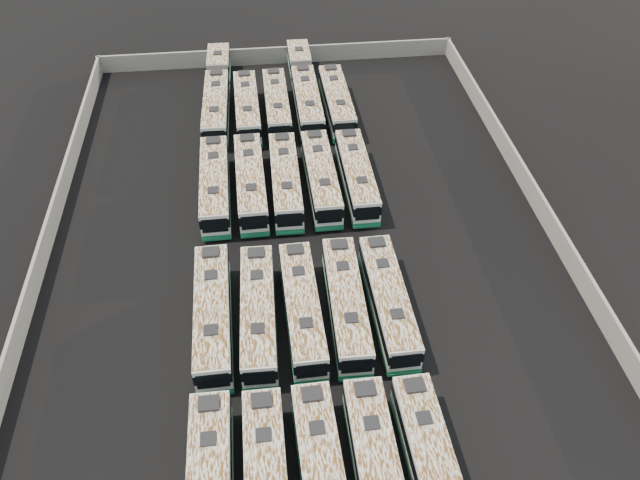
{
  "coord_description": "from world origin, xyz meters",
  "views": [
    {
      "loc": [
        -3.06,
        -38.48,
        38.14
      ],
      "look_at": [
        1.39,
        0.54,
        1.6
      ],
      "focal_mm": 35.0,
      "sensor_mm": 36.0,
      "label": 1
    }
  ],
  "objects_px": {
    "bus_midfront_far_right": "(388,300)",
    "bus_midfront_center": "(302,309)",
    "bus_midback_right": "(321,177)",
    "bus_midback_far_right": "(357,176)",
    "bus_front_far_right": "(432,468)",
    "bus_midfront_right": "(346,304)",
    "bus_midback_left": "(251,182)",
    "bus_back_far_left": "(217,93)",
    "bus_midback_far_left": "(215,185)",
    "bus_back_far_right": "(337,102)",
    "bus_midback_center": "(286,181)",
    "bus_front_right": "(378,475)",
    "bus_midfront_far_left": "(213,315)",
    "bus_back_left": "(247,108)",
    "bus_back_right": "(305,88)",
    "bus_front_center": "(323,480)",
    "bus_back_center": "(277,105)",
    "bus_midfront_left": "(258,314)"
  },
  "relations": [
    {
      "from": "bus_front_far_right",
      "to": "bus_midback_left",
      "type": "height_order",
      "value": "bus_midback_left"
    },
    {
      "from": "bus_front_far_right",
      "to": "bus_midback_center",
      "type": "height_order",
      "value": "bus_midback_center"
    },
    {
      "from": "bus_midfront_far_left",
      "to": "bus_midback_right",
      "type": "xyz_separation_m",
      "value": [
        10.11,
        16.14,
        -0.03
      ]
    },
    {
      "from": "bus_midback_far_left",
      "to": "bus_back_far_left",
      "type": "bearing_deg",
      "value": 89.02
    },
    {
      "from": "bus_midback_center",
      "to": "bus_back_far_right",
      "type": "bearing_deg",
      "value": 64.48
    },
    {
      "from": "bus_midback_center",
      "to": "bus_back_left",
      "type": "bearing_deg",
      "value": 104.0
    },
    {
      "from": "bus_front_far_right",
      "to": "bus_back_center",
      "type": "xyz_separation_m",
      "value": [
        -6.82,
        43.95,
        -0.01
      ]
    },
    {
      "from": "bus_midfront_far_left",
      "to": "bus_midback_far_left",
      "type": "xyz_separation_m",
      "value": [
        -0.0,
        16.07,
        -0.01
      ]
    },
    {
      "from": "bus_front_far_right",
      "to": "bus_midfront_right",
      "type": "bearing_deg",
      "value": 102.14
    },
    {
      "from": "bus_midback_center",
      "to": "bus_back_center",
      "type": "relative_size",
      "value": 1.03
    },
    {
      "from": "bus_midback_far_left",
      "to": "bus_back_far_left",
      "type": "relative_size",
      "value": 0.64
    },
    {
      "from": "bus_midback_far_left",
      "to": "bus_back_far_right",
      "type": "height_order",
      "value": "bus_midback_far_left"
    },
    {
      "from": "bus_midback_far_left",
      "to": "bus_midback_far_right",
      "type": "distance_m",
      "value": 13.57
    },
    {
      "from": "bus_midback_left",
      "to": "bus_back_center",
      "type": "bearing_deg",
      "value": 75.44
    },
    {
      "from": "bus_midfront_far_left",
      "to": "bus_midfront_right",
      "type": "height_order",
      "value": "bus_midfront_far_left"
    },
    {
      "from": "bus_midback_center",
      "to": "bus_front_center",
      "type": "bearing_deg",
      "value": -89.21
    },
    {
      "from": "bus_midback_center",
      "to": "bus_front_right",
      "type": "bearing_deg",
      "value": -82.81
    },
    {
      "from": "bus_midfront_right",
      "to": "bus_midback_left",
      "type": "bearing_deg",
      "value": 114.13
    },
    {
      "from": "bus_midfront_right",
      "to": "bus_midback_left",
      "type": "xyz_separation_m",
      "value": [
        -6.83,
        16.14,
        0.05
      ]
    },
    {
      "from": "bus_midfront_far_right",
      "to": "bus_midfront_center",
      "type": "bearing_deg",
      "value": 179.8
    },
    {
      "from": "bus_midfront_far_left",
      "to": "bus_back_center",
      "type": "distance_m",
      "value": 30.81
    },
    {
      "from": "bus_front_right",
      "to": "bus_midfront_left",
      "type": "relative_size",
      "value": 1.01
    },
    {
      "from": "bus_midfront_left",
      "to": "bus_back_center",
      "type": "distance_m",
      "value": 30.48
    },
    {
      "from": "bus_midback_center",
      "to": "bus_back_left",
      "type": "relative_size",
      "value": 1.02
    },
    {
      "from": "bus_midfront_right",
      "to": "bus_back_right",
      "type": "distance_m",
      "value": 33.42
    },
    {
      "from": "bus_midfront_far_left",
      "to": "bus_midfront_left",
      "type": "relative_size",
      "value": 1.03
    },
    {
      "from": "bus_front_right",
      "to": "bus_midfront_right",
      "type": "relative_size",
      "value": 1.01
    },
    {
      "from": "bus_midback_center",
      "to": "bus_back_far_left",
      "type": "height_order",
      "value": "bus_back_far_left"
    },
    {
      "from": "bus_front_right",
      "to": "bus_back_far_right",
      "type": "distance_m",
      "value": 43.98
    },
    {
      "from": "bus_back_right",
      "to": "bus_back_far_left",
      "type": "bearing_deg",
      "value": -179.81
    },
    {
      "from": "bus_back_far_right",
      "to": "bus_front_far_right",
      "type": "bearing_deg",
      "value": -90.61
    },
    {
      "from": "bus_midfront_right",
      "to": "bus_midback_far_left",
      "type": "relative_size",
      "value": 0.98
    },
    {
      "from": "bus_midback_left",
      "to": "bus_back_right",
      "type": "height_order",
      "value": "bus_midback_left"
    },
    {
      "from": "bus_midback_right",
      "to": "bus_midback_far_right",
      "type": "distance_m",
      "value": 3.46
    },
    {
      "from": "bus_front_center",
      "to": "bus_back_left",
      "type": "height_order",
      "value": "bus_front_center"
    },
    {
      "from": "bus_front_far_right",
      "to": "bus_midfront_center",
      "type": "xyz_separation_m",
      "value": [
        -6.76,
        13.77,
        -0.0
      ]
    },
    {
      "from": "bus_back_far_right",
      "to": "bus_midfront_left",
      "type": "bearing_deg",
      "value": -109.17
    },
    {
      "from": "bus_front_center",
      "to": "bus_back_right",
      "type": "bearing_deg",
      "value": 84.37
    },
    {
      "from": "bus_back_right",
      "to": "bus_midback_center",
      "type": "bearing_deg",
      "value": -101.44
    },
    {
      "from": "bus_back_far_left",
      "to": "bus_midback_left",
      "type": "bearing_deg",
      "value": -77.89
    },
    {
      "from": "bus_back_center",
      "to": "bus_back_left",
      "type": "bearing_deg",
      "value": -175.77
    },
    {
      "from": "bus_midfront_left",
      "to": "bus_back_left",
      "type": "distance_m",
      "value": 30.04
    },
    {
      "from": "bus_front_right",
      "to": "bus_back_far_right",
      "type": "bearing_deg",
      "value": 85.51
    },
    {
      "from": "bus_midback_far_right",
      "to": "bus_back_far_left",
      "type": "distance_m",
      "value": 21.91
    },
    {
      "from": "bus_midback_center",
      "to": "bus_back_left",
      "type": "xyz_separation_m",
      "value": [
        -3.27,
        13.77,
        -0.04
      ]
    },
    {
      "from": "bus_front_right",
      "to": "bus_midback_far_left",
      "type": "relative_size",
      "value": 0.99
    },
    {
      "from": "bus_midfront_left",
      "to": "bus_back_far_right",
      "type": "relative_size",
      "value": 0.99
    },
    {
      "from": "bus_midfront_far_right",
      "to": "bus_back_far_left",
      "type": "bearing_deg",
      "value": 111.02
    },
    {
      "from": "bus_midback_right",
      "to": "bus_front_center",
      "type": "bearing_deg",
      "value": -97.06
    },
    {
      "from": "bus_back_right",
      "to": "bus_back_far_right",
      "type": "height_order",
      "value": "bus_back_right"
    }
  ]
}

